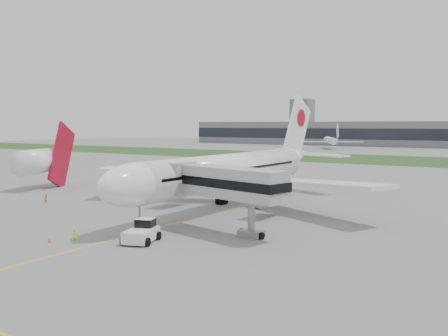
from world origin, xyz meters
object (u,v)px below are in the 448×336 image
Objects in this scene: airliner at (232,170)px; pushback_tug at (142,232)px; jet_bridge at (219,182)px; ground_crew_near at (75,236)px; neighbor_aircraft at (40,161)px.

airliner is 10.62× the size of pushback_tug.
jet_bridge is (7.36, -14.67, 0.07)m from airliner.
pushback_tug is at bearing -177.94° from ground_crew_near.
neighbor_aircraft is (-49.87, 13.49, -0.32)m from jet_bridge.
jet_bridge is at bearing -63.36° from airliner.
jet_bridge is at bearing 44.23° from pushback_tug.
pushback_tug is at bearing -82.11° from airliner.
neighbor_aircraft is (-42.51, -1.17, -0.25)m from airliner.
jet_bridge is 1.01× the size of neighbor_aircraft.
airliner is at bearing 78.92° from pushback_tug.
pushback_tug is 0.30× the size of jet_bridge.
jet_bridge is 16.57m from ground_crew_near.
airliner is at bearing -132.16° from ground_crew_near.
airliner is 32.95× the size of ground_crew_near.
neighbor_aircraft reaches higher than ground_crew_near.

